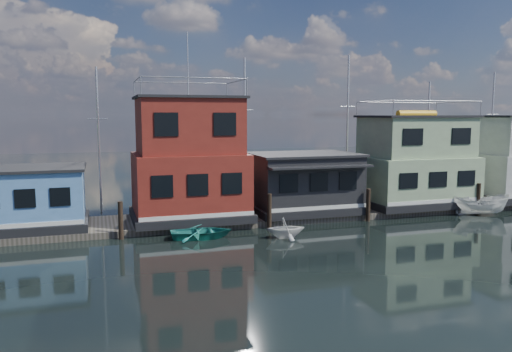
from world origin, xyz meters
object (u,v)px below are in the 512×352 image
object	(u,v)px
motorboat	(481,205)
dinghy_white	(286,228)
houseboat_dark	(304,182)
houseboat_red	(189,162)
houseboat_green	(415,163)
houseboat_blue	(31,198)
dinghy_teal	(201,232)

from	to	relation	value
motorboat	dinghy_white	bearing A→B (deg)	119.35
houseboat_dark	motorboat	world-z (taller)	houseboat_dark
dinghy_white	motorboat	world-z (taller)	motorboat
houseboat_red	houseboat_green	bearing A→B (deg)	0.00
houseboat_green	houseboat_dark	bearing A→B (deg)	-179.88
houseboat_dark	motorboat	xyz separation A→B (m)	(12.22, -3.35, -1.65)
dinghy_white	houseboat_red	bearing A→B (deg)	46.62
houseboat_blue	houseboat_green	xyz separation A→B (m)	(26.50, 0.00, 1.34)
houseboat_blue	dinghy_white	xyz separation A→B (m)	(14.09, -5.39, -1.61)
houseboat_red	dinghy_white	distance (m)	7.90
houseboat_red	houseboat_dark	size ratio (longest dim) A/B	1.60
houseboat_red	dinghy_white	xyz separation A→B (m)	(4.59, -5.39, -3.51)
houseboat_blue	motorboat	size ratio (longest dim) A/B	1.62
dinghy_white	motorboat	xyz separation A→B (m)	(15.63, 2.02, 0.16)
houseboat_red	motorboat	xyz separation A→B (m)	(20.22, -3.37, -3.34)
houseboat_blue	houseboat_dark	size ratio (longest dim) A/B	0.86
houseboat_blue	dinghy_teal	distance (m)	10.40
houseboat_green	motorboat	world-z (taller)	houseboat_green
houseboat_blue	houseboat_dark	world-z (taller)	houseboat_dark
houseboat_dark	motorboat	size ratio (longest dim) A/B	1.88
houseboat_dark	houseboat_blue	bearing A→B (deg)	179.94
houseboat_dark	dinghy_teal	world-z (taller)	houseboat_dark
houseboat_dark	houseboat_red	bearing A→B (deg)	179.86
houseboat_blue	dinghy_teal	size ratio (longest dim) A/B	1.80
houseboat_blue	houseboat_red	xyz separation A→B (m)	(9.50, 0.00, 1.90)
houseboat_red	motorboat	bearing A→B (deg)	-9.46
dinghy_white	houseboat_blue	bearing A→B (deg)	75.24
dinghy_teal	houseboat_red	bearing A→B (deg)	3.92
dinghy_white	motorboat	size ratio (longest dim) A/B	0.58
houseboat_blue	houseboat_red	world-z (taller)	houseboat_red
dinghy_teal	motorboat	world-z (taller)	motorboat
houseboat_green	dinghy_teal	distance (m)	17.81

